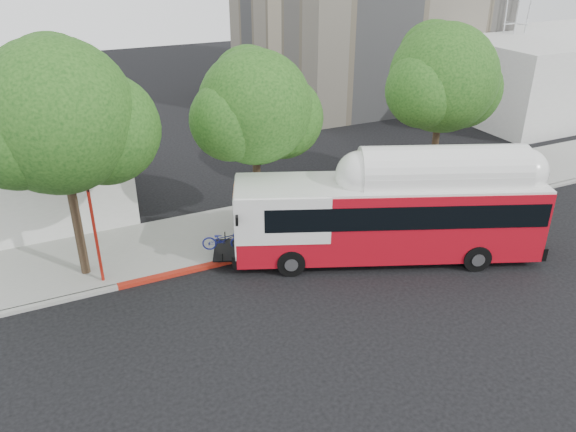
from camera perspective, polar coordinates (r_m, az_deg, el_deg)
name	(u,v)px	position (r m, az deg, el deg)	size (l,w,h in m)	color
ground	(338,290)	(22.81, 5.13, -7.52)	(120.00, 120.00, 0.00)	black
sidewalk	(273,222)	(27.77, -1.53, -0.64)	(60.00, 5.00, 0.15)	gray
curb_strip	(296,246)	(25.69, 0.81, -3.02)	(60.00, 0.30, 0.15)	gray
red_curb_segment	(234,260)	(24.69, -5.48, -4.45)	(10.00, 0.32, 0.16)	#A01F11
street_tree_left	(72,120)	(22.64, -21.13, 9.04)	(6.67, 5.80, 9.74)	#2D2116
street_tree_mid	(263,111)	(25.05, -2.54, 10.65)	(5.75, 5.00, 8.62)	#2D2116
street_tree_right	(449,81)	(30.01, 16.03, 13.00)	(6.21, 5.40, 9.18)	#2D2116
horizon_block	(563,71)	(52.15, 26.13, 13.05)	(20.00, 12.00, 6.00)	silver
transit_bus	(389,218)	(24.45, 10.25, -0.19)	(13.78, 7.49, 4.11)	#B10C19
signal_pole	(95,234)	(23.27, -18.98, -1.77)	(0.13, 0.42, 4.42)	#A71C11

